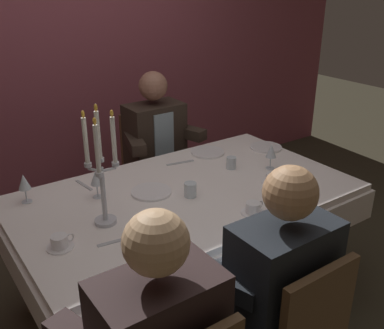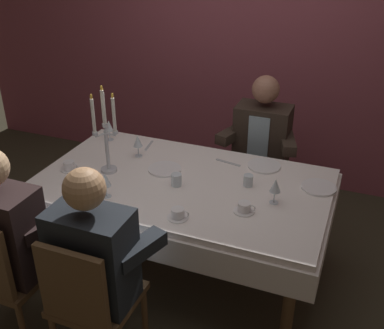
{
  "view_description": "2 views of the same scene",
  "coord_description": "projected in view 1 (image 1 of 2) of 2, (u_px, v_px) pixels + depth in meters",
  "views": [
    {
      "loc": [
        -1.27,
        -1.87,
        1.88
      ],
      "look_at": [
        0.05,
        0.01,
        0.89
      ],
      "focal_mm": 41.59,
      "sensor_mm": 36.0,
      "label": 1
    },
    {
      "loc": [
        1.05,
        -2.45,
        2.26
      ],
      "look_at": [
        0.06,
        0.02,
        0.87
      ],
      "focal_mm": 43.6,
      "sensor_mm": 36.0,
      "label": 2
    }
  ],
  "objects": [
    {
      "name": "seated_diner_2",
      "position": [
        154.0,
        138.0,
        3.36
      ],
      "size": [
        0.63,
        0.48,
        1.24
      ],
      "color": "brown",
      "rests_on": "ground_plane"
    },
    {
      "name": "dinner_plate_0",
      "position": [
        151.0,
        192.0,
        2.5
      ],
      "size": [
        0.23,
        0.23,
        0.01
      ],
      "primitive_type": "cylinder",
      "color": "white",
      "rests_on": "dining_table"
    },
    {
      "name": "water_tumbler_1",
      "position": [
        231.0,
        163.0,
        2.81
      ],
      "size": [
        0.06,
        0.06,
        0.08
      ],
      "primitive_type": "cylinder",
      "color": "silver",
      "rests_on": "dining_table"
    },
    {
      "name": "coffee_cup_1",
      "position": [
        272.0,
        179.0,
        2.62
      ],
      "size": [
        0.13,
        0.12,
        0.06
      ],
      "color": "white",
      "rests_on": "dining_table"
    },
    {
      "name": "water_tumbler_0",
      "position": [
        190.0,
        190.0,
        2.45
      ],
      "size": [
        0.07,
        0.07,
        0.08
      ],
      "primitive_type": "cylinder",
      "color": "silver",
      "rests_on": "dining_table"
    },
    {
      "name": "dining_table",
      "position": [
        186.0,
        210.0,
        2.57
      ],
      "size": [
        1.94,
        1.14,
        0.74
      ],
      "color": "white",
      "rests_on": "ground_plane"
    },
    {
      "name": "ground_plane",
      "position": [
        186.0,
        296.0,
        2.82
      ],
      "size": [
        12.0,
        12.0,
        0.0
      ],
      "primitive_type": "plane",
      "color": "#3A3425"
    },
    {
      "name": "wine_glass_2",
      "position": [
        24.0,
        183.0,
        2.36
      ],
      "size": [
        0.07,
        0.07,
        0.16
      ],
      "color": "silver",
      "rests_on": "dining_table"
    },
    {
      "name": "dinner_plate_1",
      "position": [
        208.0,
        152.0,
        3.06
      ],
      "size": [
        0.23,
        0.23,
        0.01
      ],
      "primitive_type": "cylinder",
      "color": "white",
      "rests_on": "dining_table"
    },
    {
      "name": "coffee_cup_2",
      "position": [
        253.0,
        208.0,
        2.29
      ],
      "size": [
        0.13,
        0.12,
        0.06
      ],
      "color": "white",
      "rests_on": "dining_table"
    },
    {
      "name": "wine_glass_3",
      "position": [
        164.0,
        218.0,
        2.03
      ],
      "size": [
        0.07,
        0.07,
        0.16
      ],
      "color": "silver",
      "rests_on": "dining_table"
    },
    {
      "name": "wine_glass_4",
      "position": [
        271.0,
        152.0,
        2.78
      ],
      "size": [
        0.07,
        0.07,
        0.16
      ],
      "color": "silver",
      "rests_on": "dining_table"
    },
    {
      "name": "dinner_plate_2",
      "position": [
        266.0,
        147.0,
        3.15
      ],
      "size": [
        0.22,
        0.22,
        0.01
      ],
      "primitive_type": "cylinder",
      "color": "white",
      "rests_on": "dining_table"
    },
    {
      "name": "knife_2",
      "position": [
        180.0,
        163.0,
        2.9
      ],
      "size": [
        0.19,
        0.05,
        0.01
      ],
      "primitive_type": "cube",
      "rotation": [
        0.0,
        0.0,
        -0.19
      ],
      "color": "#B7B7BC",
      "rests_on": "dining_table"
    },
    {
      "name": "coffee_cup_0",
      "position": [
        60.0,
        242.0,
        2.0
      ],
      "size": [
        0.13,
        0.12,
        0.06
      ],
      "color": "white",
      "rests_on": "dining_table"
    },
    {
      "name": "seated_diner_1",
      "position": [
        283.0,
        282.0,
        1.79
      ],
      "size": [
        0.63,
        0.48,
        1.24
      ],
      "color": "brown",
      "rests_on": "ground_plane"
    },
    {
      "name": "wine_glass_1",
      "position": [
        179.0,
        227.0,
        1.95
      ],
      "size": [
        0.07,
        0.07,
        0.16
      ],
      "color": "silver",
      "rests_on": "dining_table"
    },
    {
      "name": "wine_glass_0",
      "position": [
        96.0,
        178.0,
        2.42
      ],
      "size": [
        0.07,
        0.07,
        0.16
      ],
      "color": "silver",
      "rests_on": "dining_table"
    },
    {
      "name": "back_wall",
      "position": [
        68.0,
        46.0,
        3.53
      ],
      "size": [
        6.0,
        0.12,
        2.7
      ],
      "primitive_type": "cube",
      "color": "#914350",
      "rests_on": "ground_plane"
    },
    {
      "name": "knife_1",
      "position": [
        117.0,
        241.0,
        2.05
      ],
      "size": [
        0.19,
        0.04,
        0.01
      ],
      "primitive_type": "cube",
      "rotation": [
        0.0,
        0.0,
        -0.13
      ],
      "color": "#B7B7BC",
      "rests_on": "dining_table"
    },
    {
      "name": "candelabra",
      "position": [
        101.0,
        172.0,
        2.1
      ],
      "size": [
        0.15,
        0.17,
        0.61
      ],
      "color": "silver",
      "rests_on": "dining_table"
    },
    {
      "name": "spoon_0",
      "position": [
        84.0,
        185.0,
        2.59
      ],
      "size": [
        0.04,
        0.17,
        0.01
      ],
      "primitive_type": "cube",
      "rotation": [
        0.0,
        0.0,
        1.71
      ],
      "color": "#B7B7BC",
      "rests_on": "dining_table"
    }
  ]
}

